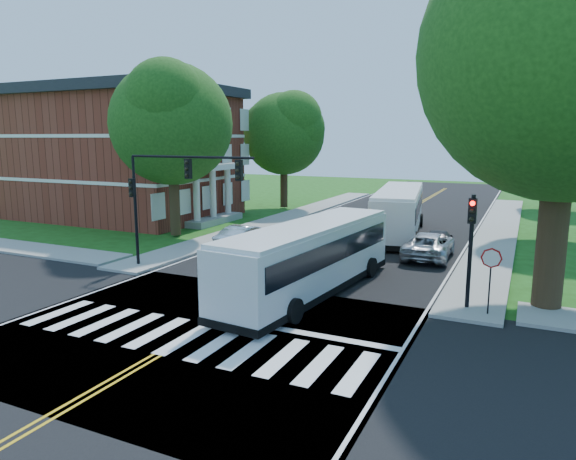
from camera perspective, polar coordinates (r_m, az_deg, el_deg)
The scene contains 24 objects.
ground at distance 18.33m, azimuth -10.27°, elevation -11.24°, with size 140.00×140.00×0.00m, color #1D4A12.
road at distance 34.02m, azimuth 7.53°, elevation -1.15°, with size 14.00×96.00×0.01m, color black.
cross_road at distance 18.33m, azimuth -10.27°, elevation -11.22°, with size 60.00×12.00×0.01m, color black.
center_line at distance 37.78m, azimuth 9.39°, elevation -0.05°, with size 0.36×70.00×0.01m, color gold.
edge_line_w at distance 40.13m, azimuth 0.01°, elevation 0.68°, with size 0.12×70.00×0.01m, color silver.
edge_line_e at distance 36.57m, azimuth 19.68°, elevation -0.85°, with size 0.12×70.00×0.01m, color silver.
crosswalk at distance 17.95m, azimuth -11.21°, elevation -11.69°, with size 12.60×3.00×0.01m, color silver.
stop_bar at distance 18.01m, azimuth 2.09°, elevation -11.41°, with size 6.60×0.40×0.01m, color silver.
sidewalk_nw at distance 43.43m, azimuth -0.09°, elevation 1.49°, with size 2.60×40.00×0.15m, color gray.
sidewalk_ne at distance 39.41m, azimuth 22.29°, elevation -0.17°, with size 2.60×40.00×0.15m, color gray.
tree_ne_big at distance 22.04m, azimuth 28.76°, elevation 16.75°, with size 10.80×10.80×14.91m.
tree_west_near at distance 35.19m, azimuth -12.81°, elevation 11.38°, with size 8.00×8.00×11.40m.
tree_west_far at distance 48.61m, azimuth -0.46°, elevation 10.61°, with size 7.60×7.60×10.67m.
tree_east_mid at distance 37.86m, azimuth 27.93°, elevation 10.87°, with size 8.40×8.40×11.93m.
tree_east_far at distance 53.87m, azimuth 28.21°, elevation 9.24°, with size 7.20×7.20×10.34m.
brick_building at distance 46.57m, azimuth -18.40°, elevation 8.17°, with size 20.00×13.00×10.80m.
signal_nw at distance 25.84m, azimuth -12.94°, elevation 4.91°, with size 7.15×0.46×5.66m.
signal_ne at distance 20.67m, azimuth 19.67°, elevation -0.66°, with size 0.30×0.46×4.40m.
stop_sign at distance 20.35m, azimuth 21.62°, elevation -3.64°, with size 0.76×0.08×2.53m.
bus_lead at distance 22.05m, azimuth 2.48°, elevation -3.01°, with size 3.71×11.93×3.04m.
bus_follow at distance 36.06m, azimuth 12.22°, elevation 2.09°, with size 4.57×12.67×3.21m.
hatchback at distance 30.86m, azimuth -4.64°, elevation -0.82°, with size 1.59×4.57×1.51m, color silver.
suv at distance 29.75m, azimuth 15.38°, elevation -1.64°, with size 2.40×5.21×1.45m, color #B1B3B8.
dark_sedan at distance 32.23m, azimuth 16.36°, elevation -1.05°, with size 1.62×3.98×1.16m, color black.
Camera 1 is at (10.04, -13.82, 6.65)m, focal length 32.00 mm.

